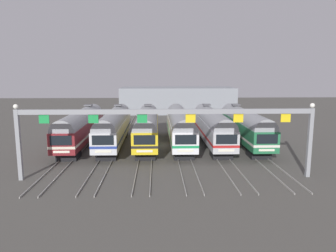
{
  "coord_description": "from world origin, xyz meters",
  "views": [
    {
      "loc": [
        -0.86,
        -42.04,
        9.77
      ],
      "look_at": [
        0.61,
        -0.22,
        2.67
      ],
      "focal_mm": 34.21,
      "sensor_mm": 36.0,
      "label": 1
    }
  ],
  "objects_px": {
    "commuter_train_maroon": "(81,126)",
    "commuter_train_stainless": "(212,125)",
    "commuter_train_yellow": "(147,126)",
    "commuter_train_white": "(180,126)",
    "commuter_train_green": "(244,125)",
    "catenary_gantry": "(166,121)",
    "commuter_train_silver": "(114,126)"
  },
  "relations": [
    {
      "from": "commuter_train_maroon",
      "to": "commuter_train_yellow",
      "type": "height_order",
      "value": "same"
    },
    {
      "from": "commuter_train_silver",
      "to": "commuter_train_yellow",
      "type": "distance_m",
      "value": 4.37
    },
    {
      "from": "commuter_train_yellow",
      "to": "catenary_gantry",
      "type": "distance_m",
      "value": 13.94
    },
    {
      "from": "commuter_train_maroon",
      "to": "commuter_train_green",
      "type": "xyz_separation_m",
      "value": [
        21.83,
        0.0,
        0.0
      ]
    },
    {
      "from": "commuter_train_silver",
      "to": "catenary_gantry",
      "type": "bearing_deg",
      "value": -64.12
    },
    {
      "from": "commuter_train_stainless",
      "to": "catenary_gantry",
      "type": "distance_m",
      "value": 15.24
    },
    {
      "from": "commuter_train_maroon",
      "to": "commuter_train_white",
      "type": "xyz_separation_m",
      "value": [
        13.1,
        -0.0,
        -0.0
      ]
    },
    {
      "from": "catenary_gantry",
      "to": "commuter_train_white",
      "type": "bearing_deg",
      "value": 80.81
    },
    {
      "from": "commuter_train_maroon",
      "to": "commuter_train_yellow",
      "type": "bearing_deg",
      "value": 0.0
    },
    {
      "from": "commuter_train_white",
      "to": "catenary_gantry",
      "type": "distance_m",
      "value": 13.93
    },
    {
      "from": "commuter_train_stainless",
      "to": "commuter_train_white",
      "type": "bearing_deg",
      "value": -179.94
    },
    {
      "from": "commuter_train_yellow",
      "to": "catenary_gantry",
      "type": "xyz_separation_m",
      "value": [
        2.18,
        -13.5,
        2.69
      ]
    },
    {
      "from": "commuter_train_yellow",
      "to": "commuter_train_white",
      "type": "height_order",
      "value": "commuter_train_yellow"
    },
    {
      "from": "commuter_train_yellow",
      "to": "commuter_train_stainless",
      "type": "bearing_deg",
      "value": 0.0
    },
    {
      "from": "commuter_train_maroon",
      "to": "catenary_gantry",
      "type": "bearing_deg",
      "value": -51.04
    },
    {
      "from": "commuter_train_white",
      "to": "catenary_gantry",
      "type": "bearing_deg",
      "value": -99.19
    },
    {
      "from": "commuter_train_green",
      "to": "catenary_gantry",
      "type": "distance_m",
      "value": 17.57
    },
    {
      "from": "commuter_train_white",
      "to": "commuter_train_stainless",
      "type": "distance_m",
      "value": 4.37
    },
    {
      "from": "commuter_train_silver",
      "to": "commuter_train_green",
      "type": "relative_size",
      "value": 1.0
    },
    {
      "from": "commuter_train_stainless",
      "to": "commuter_train_maroon",
      "type": "bearing_deg",
      "value": 180.0
    },
    {
      "from": "commuter_train_maroon",
      "to": "commuter_train_white",
      "type": "height_order",
      "value": "commuter_train_maroon"
    },
    {
      "from": "commuter_train_maroon",
      "to": "commuter_train_stainless",
      "type": "xyz_separation_m",
      "value": [
        17.46,
        0.0,
        0.0
      ]
    },
    {
      "from": "commuter_train_stainless",
      "to": "commuter_train_green",
      "type": "relative_size",
      "value": 1.0
    },
    {
      "from": "commuter_train_maroon",
      "to": "commuter_train_green",
      "type": "distance_m",
      "value": 21.83
    },
    {
      "from": "commuter_train_white",
      "to": "commuter_train_green",
      "type": "bearing_deg",
      "value": 0.03
    },
    {
      "from": "catenary_gantry",
      "to": "commuter_train_green",
      "type": "bearing_deg",
      "value": 51.04
    },
    {
      "from": "commuter_train_yellow",
      "to": "commuter_train_white",
      "type": "bearing_deg",
      "value": -0.06
    },
    {
      "from": "commuter_train_maroon",
      "to": "commuter_train_stainless",
      "type": "height_order",
      "value": "same"
    },
    {
      "from": "commuter_train_yellow",
      "to": "commuter_train_white",
      "type": "xyz_separation_m",
      "value": [
        4.37,
        -0.0,
        -0.0
      ]
    },
    {
      "from": "commuter_train_stainless",
      "to": "catenary_gantry",
      "type": "bearing_deg",
      "value": -115.88
    },
    {
      "from": "commuter_train_maroon",
      "to": "commuter_train_silver",
      "type": "height_order",
      "value": "same"
    },
    {
      "from": "commuter_train_stainless",
      "to": "catenary_gantry",
      "type": "xyz_separation_m",
      "value": [
        -6.55,
        -13.5,
        2.69
      ]
    }
  ]
}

